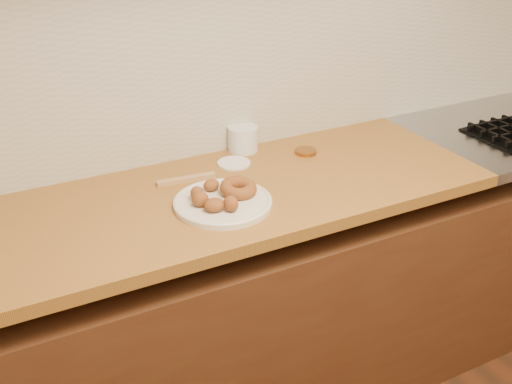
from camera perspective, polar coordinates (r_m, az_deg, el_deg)
wall_back at (r=2.12m, az=1.85°, el=16.52°), size 4.00×0.02×2.70m
base_cabinet at (r=2.27m, az=5.31°, el=-9.59°), size 3.60×0.60×0.77m
butcher_block at (r=1.78m, az=-12.03°, el=-2.55°), size 2.30×0.62×0.04m
backsplash at (r=2.14m, az=1.95°, el=12.53°), size 3.60×0.02×0.60m
donut_plate at (r=1.77m, az=-3.17°, el=-1.04°), size 0.29×0.29×0.02m
ring_donut at (r=1.79m, az=-1.71°, el=0.38°), size 0.16×0.16×0.05m
fried_dough_chunks at (r=1.74m, az=-4.30°, el=-0.58°), size 0.12×0.19×0.05m
plastic_tub at (r=2.12m, az=-1.25°, el=5.10°), size 0.13×0.13×0.09m
tub_lid at (r=2.03m, az=-2.12°, el=2.76°), size 0.12×0.12×0.01m
brass_jar_lid at (r=2.12m, az=4.76°, el=3.86°), size 0.10×0.10×0.01m
wooden_utensil at (r=1.92m, az=-6.67°, el=1.21°), size 0.19×0.04×0.01m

